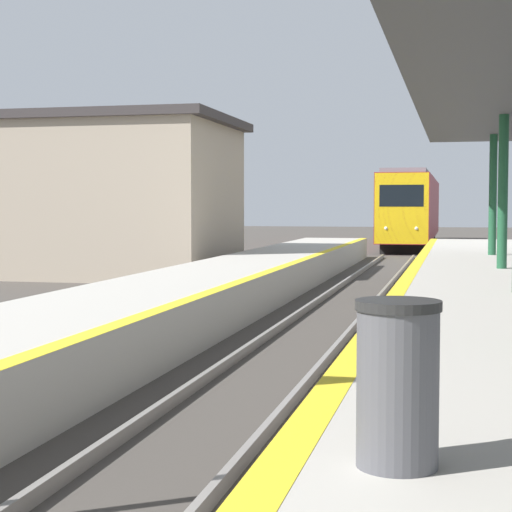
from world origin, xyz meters
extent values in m
cube|color=black|center=(0.00, 53.28, 0.28)|extent=(2.30, 20.55, 0.55)
cube|color=maroon|center=(0.00, 53.28, 2.35)|extent=(2.71, 22.83, 3.60)
cube|color=gold|center=(0.00, 41.95, 2.35)|extent=(2.66, 0.16, 3.53)
cube|color=black|center=(0.00, 41.89, 2.98)|extent=(2.17, 0.06, 1.08)
cube|color=slate|center=(0.00, 53.28, 4.27)|extent=(2.30, 21.69, 0.24)
sphere|color=white|center=(-0.75, 41.89, 1.36)|extent=(0.18, 0.18, 0.18)
sphere|color=white|center=(0.75, 41.89, 1.36)|extent=(0.18, 0.18, 0.18)
cylinder|color=#1E5133|center=(3.78, 20.97, 2.83)|extent=(0.24, 0.24, 3.80)
cylinder|color=#1E5133|center=(3.78, 27.01, 2.83)|extent=(0.24, 0.24, 3.80)
cylinder|color=#4C4C51|center=(2.34, 4.08, 1.40)|extent=(0.49, 0.49, 0.94)
cylinder|color=#262626|center=(2.34, 4.08, 1.90)|extent=(0.51, 0.51, 0.06)
cube|color=tan|center=(-11.99, 27.70, 2.65)|extent=(13.30, 6.77, 5.30)
cube|color=#383333|center=(-11.99, 27.70, 5.45)|extent=(13.97, 7.11, 0.30)
camera|label=1|loc=(2.67, -1.01, 2.48)|focal=60.00mm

